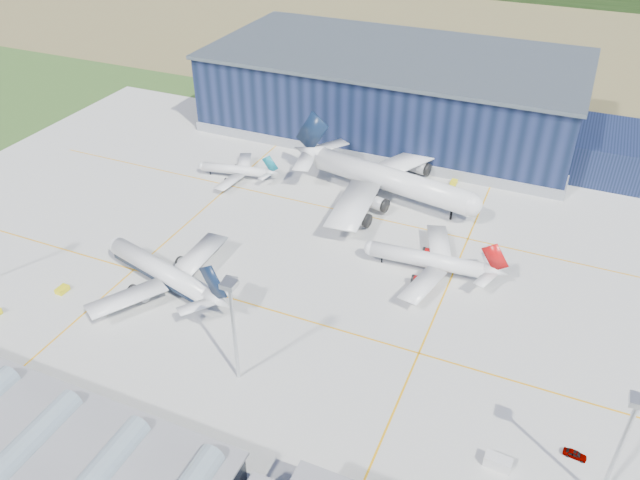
# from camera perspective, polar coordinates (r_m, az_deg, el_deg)

# --- Properties ---
(ground) EXTENTS (600.00, 600.00, 0.00)m
(ground) POSITION_cam_1_polar(r_m,az_deg,el_deg) (146.70, -5.02, -3.41)
(ground) COLOR #2B4A1B
(ground) RESTS_ON ground
(apron) EXTENTS (220.00, 160.00, 0.08)m
(apron) POSITION_cam_1_polar(r_m,az_deg,el_deg) (153.76, -3.29, -1.34)
(apron) COLOR #A8A8A3
(apron) RESTS_ON ground
(farmland) EXTENTS (600.00, 220.00, 0.01)m
(farmland) POSITION_cam_1_polar(r_m,az_deg,el_deg) (338.38, 13.49, 17.87)
(farmland) COLOR olive
(farmland) RESTS_ON ground
(hangar) EXTENTS (145.00, 62.00, 26.10)m
(hangar) POSITION_cam_1_polar(r_m,az_deg,el_deg) (217.89, 7.48, 12.94)
(hangar) COLOR black
(hangar) RESTS_ON ground
(glass_concourse) EXTENTS (78.00, 23.00, 8.60)m
(glass_concourse) POSITION_cam_1_polar(r_m,az_deg,el_deg) (114.51, -23.07, -17.77)
(glass_concourse) COLOR black
(glass_concourse) RESTS_ON ground
(light_mast_center) EXTENTS (2.60, 2.60, 23.00)m
(light_mast_center) POSITION_cam_1_polar(r_m,az_deg,el_deg) (113.04, -8.02, -6.87)
(light_mast_center) COLOR silver
(light_mast_center) RESTS_ON ground
(light_mast_east) EXTENTS (2.60, 2.60, 23.00)m
(light_mast_east) POSITION_cam_1_polar(r_m,az_deg,el_deg) (103.62, 26.12, -15.70)
(light_mast_east) COLOR silver
(light_mast_east) RESTS_ON ground
(airliner_navy) EXTENTS (48.79, 48.18, 13.07)m
(airliner_navy) POSITION_cam_1_polar(r_m,az_deg,el_deg) (144.37, -14.43, -1.98)
(airliner_navy) COLOR silver
(airliner_navy) RESTS_ON ground
(airliner_red) EXTENTS (36.22, 35.52, 11.19)m
(airliner_red) POSITION_cam_1_polar(r_m,az_deg,el_deg) (146.65, 9.81, -1.15)
(airliner_red) COLOR silver
(airliner_red) RESTS_ON ground
(airliner_widebody) EXTENTS (70.47, 69.43, 19.65)m
(airliner_widebody) POSITION_cam_1_polar(r_m,az_deg,el_deg) (172.57, 6.51, 6.51)
(airliner_widebody) COLOR silver
(airliner_widebody) RESTS_ON ground
(airliner_regional) EXTENTS (29.56, 29.12, 8.30)m
(airliner_regional) POSITION_cam_1_polar(r_m,az_deg,el_deg) (187.35, -7.84, 6.78)
(airliner_regional) COLOR silver
(airliner_regional) RESTS_ON ground
(gse_tug_b) EXTENTS (1.98, 2.93, 1.25)m
(gse_tug_b) POSITION_cam_1_polar(r_m,az_deg,el_deg) (153.03, -22.50, -4.22)
(gse_tug_b) COLOR yellow
(gse_tug_b) RESTS_ON ground
(gse_tug_c) EXTENTS (1.86, 2.88, 1.24)m
(gse_tug_c) POSITION_cam_1_polar(r_m,az_deg,el_deg) (187.73, 12.12, 5.15)
(gse_tug_c) COLOR yellow
(gse_tug_c) RESTS_ON ground
(gse_cart_b) EXTENTS (3.57, 3.25, 1.29)m
(gse_cart_b) POSITION_cam_1_polar(r_m,az_deg,el_deg) (192.37, 5.63, 6.53)
(gse_cart_b) COLOR silver
(gse_cart_b) RESTS_ON ground
(gse_van_c) EXTENTS (4.53, 2.39, 2.11)m
(gse_van_c) POSITION_cam_1_polar(r_m,az_deg,el_deg) (112.77, 15.94, -18.95)
(gse_van_c) COLOR silver
(gse_van_c) RESTS_ON ground
(car_a) EXTENTS (3.98, 1.87, 1.32)m
(car_a) POSITION_cam_1_polar(r_m,az_deg,el_deg) (118.32, 22.28, -17.67)
(car_a) COLOR #99999E
(car_a) RESTS_ON ground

